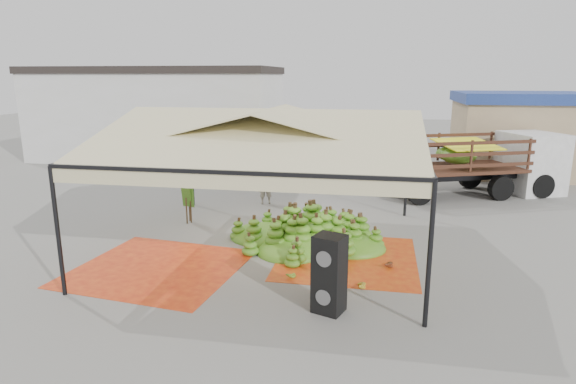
% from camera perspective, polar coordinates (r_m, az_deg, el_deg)
% --- Properties ---
extents(ground, '(90.00, 90.00, 0.00)m').
position_cam_1_polar(ground, '(14.26, -1.90, -6.45)').
color(ground, slate).
rests_on(ground, ground).
extents(canopy_tent, '(8.10, 8.10, 4.00)m').
position_cam_1_polar(canopy_tent, '(13.49, -2.01, 6.84)').
color(canopy_tent, black).
rests_on(canopy_tent, ground).
extents(building_white, '(14.30, 6.30, 5.40)m').
position_cam_1_polar(building_white, '(30.07, -15.15, 8.98)').
color(building_white, silver).
rests_on(building_white, ground).
extents(building_tan, '(6.30, 5.30, 4.10)m').
position_cam_1_polar(building_tan, '(27.18, 25.72, 6.32)').
color(building_tan, tan).
rests_on(building_tan, ground).
extents(tarp_left, '(4.54, 4.37, 0.01)m').
position_cam_1_polar(tarp_left, '(13.16, -15.11, -8.66)').
color(tarp_left, '#E75615').
rests_on(tarp_left, ground).
extents(tarp_right, '(3.75, 3.93, 0.01)m').
position_cam_1_polar(tarp_right, '(13.48, 7.02, -7.74)').
color(tarp_right, '#D56014').
rests_on(tarp_right, ground).
extents(banana_heap, '(5.10, 4.24, 1.07)m').
position_cam_1_polar(banana_heap, '(14.35, 2.44, -4.07)').
color(banana_heap, '#42831B').
rests_on(banana_heap, ground).
extents(hand_yellow_a, '(0.53, 0.45, 0.22)m').
position_cam_1_polar(hand_yellow_a, '(11.65, 8.24, -10.75)').
color(hand_yellow_a, gold).
rests_on(hand_yellow_a, ground).
extents(hand_yellow_b, '(0.54, 0.46, 0.22)m').
position_cam_1_polar(hand_yellow_b, '(11.32, 3.59, -11.37)').
color(hand_yellow_b, '#B88F24').
rests_on(hand_yellow_b, ground).
extents(hand_red_a, '(0.55, 0.48, 0.22)m').
position_cam_1_polar(hand_red_a, '(13.00, 11.45, -8.23)').
color(hand_red_a, '#562813').
rests_on(hand_red_a, ground).
extents(hand_red_b, '(0.51, 0.47, 0.19)m').
position_cam_1_polar(hand_red_b, '(12.69, 5.40, -8.65)').
color(hand_red_b, '#5C2115').
rests_on(hand_red_b, ground).
extents(hand_green, '(0.50, 0.49, 0.18)m').
position_cam_1_polar(hand_green, '(12.18, 0.21, -9.60)').
color(hand_green, '#397A19').
rests_on(hand_green, ground).
extents(hanging_bunches, '(1.74, 0.24, 0.20)m').
position_cam_1_polar(hanging_bunches, '(13.71, -2.68, 4.07)').
color(hanging_bunches, '#57801A').
rests_on(hanging_bunches, ground).
extents(speaker_stack, '(0.76, 0.72, 1.69)m').
position_cam_1_polar(speaker_stack, '(10.25, 4.91, -9.66)').
color(speaker_stack, black).
rests_on(speaker_stack, ground).
extents(banana_leaves, '(0.96, 1.36, 3.70)m').
position_cam_1_polar(banana_leaves, '(16.90, -10.92, -3.46)').
color(banana_leaves, '#387A20').
rests_on(banana_leaves, ground).
extents(vendor, '(0.67, 0.56, 1.58)m').
position_cam_1_polar(vendor, '(18.72, -2.71, 0.93)').
color(vendor, gray).
rests_on(vendor, ground).
extents(truck_left, '(7.36, 4.28, 2.39)m').
position_cam_1_polar(truck_left, '(23.02, 2.03, 5.06)').
color(truck_left, '#4E2F1A').
rests_on(truck_left, ground).
extents(truck_right, '(7.81, 5.11, 2.54)m').
position_cam_1_polar(truck_right, '(21.68, 21.84, 3.81)').
color(truck_right, '#482618').
rests_on(truck_right, ground).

